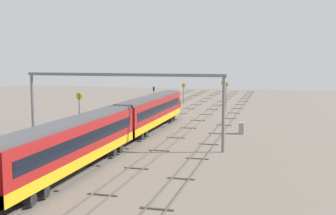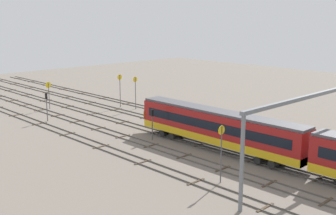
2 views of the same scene
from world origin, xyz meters
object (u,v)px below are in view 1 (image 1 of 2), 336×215
object	(u,v)px
speed_sign_distant_end	(79,108)
relay_cabinet	(242,128)
speed_sign_mid_trackside	(223,90)
signal_light_trackside_departure	(150,105)
train	(76,144)
speed_sign_near_foreground	(226,93)
speed_sign_far_trackside	(184,90)
overhead_gantry	(122,89)
signal_light_trackside_approach	(154,94)

from	to	relation	value
speed_sign_distant_end	relay_cabinet	world-z (taller)	speed_sign_distant_end
speed_sign_mid_trackside	signal_light_trackside_departure	size ratio (longest dim) A/B	1.43
train	relay_cabinet	distance (m)	27.46
speed_sign_near_foreground	speed_sign_mid_trackside	xyz separation A→B (m)	(3.14, 0.99, 0.16)
speed_sign_near_foreground	speed_sign_mid_trackside	distance (m)	3.29
signal_light_trackside_departure	relay_cabinet	size ratio (longest dim) A/B	2.62
train	speed_sign_far_trackside	xyz separation A→B (m)	(60.07, 3.14, 0.58)
overhead_gantry	speed_sign_far_trackside	world-z (taller)	overhead_gantry
signal_light_trackside_approach	signal_light_trackside_departure	bearing A→B (deg)	-165.69
speed_sign_distant_end	relay_cabinet	bearing A→B (deg)	-71.30
train	overhead_gantry	world-z (taller)	overhead_gantry
speed_sign_near_foreground	signal_light_trackside_approach	size ratio (longest dim) A/B	1.29
speed_sign_mid_trackside	speed_sign_near_foreground	bearing A→B (deg)	-162.54
signal_light_trackside_departure	relay_cabinet	bearing A→B (deg)	-118.70
speed_sign_distant_end	overhead_gantry	bearing A→B (deg)	-122.81
signal_light_trackside_approach	relay_cabinet	bearing A→B (deg)	-143.33
train	signal_light_trackside_approach	xyz separation A→B (m)	(52.07, 7.87, 0.25)
speed_sign_near_foreground	speed_sign_far_trackside	distance (m)	15.32
speed_sign_distant_end	signal_light_trackside_approach	distance (m)	35.00
speed_sign_mid_trackside	signal_light_trackside_approach	bearing A→B (deg)	91.71
speed_sign_near_foreground	relay_cabinet	distance (m)	25.87
speed_sign_near_foreground	speed_sign_far_trackside	size ratio (longest dim) A/B	1.20
overhead_gantry	speed_sign_far_trackside	distance (m)	48.44
speed_sign_near_foreground	speed_sign_distant_end	size ratio (longest dim) A/B	0.99
speed_sign_distant_end	signal_light_trackside_departure	world-z (taller)	speed_sign_distant_end
speed_sign_near_foreground	signal_light_trackside_departure	world-z (taller)	speed_sign_near_foreground
speed_sign_mid_trackside	overhead_gantry	bearing A→B (deg)	170.56
overhead_gantry	speed_sign_far_trackside	bearing A→B (deg)	3.80
overhead_gantry	speed_sign_far_trackside	xyz separation A→B (m)	(48.20, 3.20, -3.57)
train	signal_light_trackside_departure	xyz separation A→B (m)	(32.86, 2.97, 0.07)
overhead_gantry	speed_sign_near_foreground	distance (m)	38.41
speed_sign_far_trackside	signal_light_trackside_approach	bearing A→B (deg)	149.43
speed_sign_distant_end	signal_light_trackside_approach	bearing A→B (deg)	-0.25
speed_sign_near_foreground	speed_sign_mid_trackside	world-z (taller)	speed_sign_mid_trackside
signal_light_trackside_approach	relay_cabinet	distance (m)	34.85
speed_sign_far_trackside	signal_light_trackside_approach	distance (m)	9.30
signal_light_trackside_approach	signal_light_trackside_departure	xyz separation A→B (m)	(-19.21, -4.90, -0.18)
train	speed_sign_distant_end	distance (m)	18.90
speed_sign_near_foreground	speed_sign_far_trackside	world-z (taller)	speed_sign_near_foreground
train	speed_sign_near_foreground	distance (m)	49.99
speed_sign_distant_end	signal_light_trackside_approach	world-z (taller)	speed_sign_distant_end
overhead_gantry	speed_sign_mid_trackside	xyz separation A→B (m)	(40.63, -6.76, -2.95)
overhead_gantry	relay_cabinet	world-z (taller)	overhead_gantry
train	speed_sign_distant_end	size ratio (longest dim) A/B	12.90
train	signal_light_trackside_approach	world-z (taller)	train
speed_sign_distant_end	signal_light_trackside_departure	bearing A→B (deg)	-17.75
speed_sign_far_trackside	train	bearing A→B (deg)	-177.01
speed_sign_near_foreground	speed_sign_distant_end	xyz separation A→B (m)	(-32.28, 15.83, 0.04)
overhead_gantry	signal_light_trackside_departure	size ratio (longest dim) A/B	5.85
overhead_gantry	speed_sign_mid_trackside	bearing A→B (deg)	-9.44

